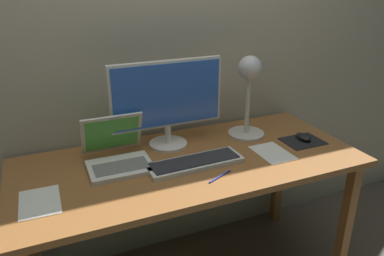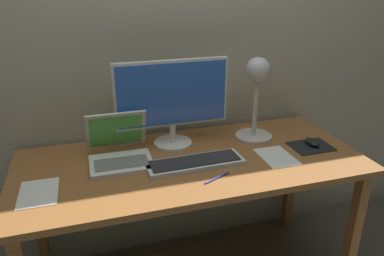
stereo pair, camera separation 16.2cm
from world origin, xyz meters
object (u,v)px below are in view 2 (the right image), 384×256
(mouse, at_px, (312,142))
(pen, at_px, (217,178))
(desk_lamp, at_px, (257,87))
(monitor, at_px, (172,98))
(laptop, at_px, (119,147))
(keyboard_main, at_px, (195,163))

(mouse, xyz_separation_m, pen, (-0.57, -0.17, -0.02))
(desk_lamp, xyz_separation_m, pen, (-0.33, -0.35, -0.27))
(mouse, bearing_deg, monitor, 161.71)
(monitor, relative_size, mouse, 5.79)
(laptop, bearing_deg, monitor, 16.51)
(desk_lamp, bearing_deg, mouse, -37.09)
(laptop, distance_m, desk_lamp, 0.74)
(keyboard_main, height_order, desk_lamp, desk_lamp)
(monitor, xyz_separation_m, mouse, (0.66, -0.22, -0.23))
(mouse, bearing_deg, desk_lamp, 142.91)
(desk_lamp, relative_size, pen, 3.04)
(monitor, relative_size, pen, 3.97)
(keyboard_main, bearing_deg, mouse, 2.25)
(keyboard_main, distance_m, laptop, 0.36)
(laptop, xyz_separation_m, mouse, (0.94, -0.14, -0.04))
(monitor, relative_size, keyboard_main, 1.25)
(mouse, distance_m, pen, 0.60)
(laptop, height_order, pen, laptop)
(keyboard_main, bearing_deg, laptop, 153.15)
(keyboard_main, xyz_separation_m, desk_lamp, (0.39, 0.20, 0.26))
(monitor, xyz_separation_m, keyboard_main, (0.04, -0.24, -0.23))
(laptop, relative_size, desk_lamp, 0.68)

